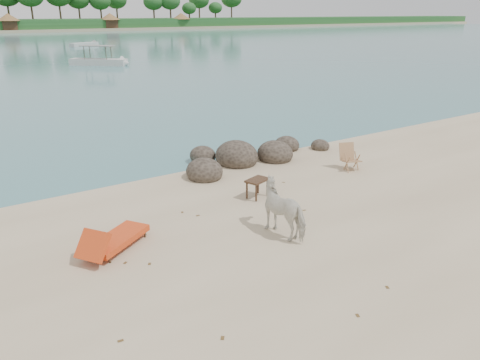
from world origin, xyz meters
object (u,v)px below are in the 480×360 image
object	(u,v)px
boulders	(245,157)
deck_chair	(352,158)
lounge_chair	(117,236)
side_table	(257,189)
cow	(286,209)

from	to	relation	value
boulders	deck_chair	bearing A→B (deg)	-47.31
boulders	lounge_chair	world-z (taller)	boulders
boulders	side_table	world-z (taller)	boulders
side_table	lounge_chair	bearing A→B (deg)	170.80
cow	lounge_chair	xyz separation A→B (m)	(-3.62, 1.53, -0.34)
boulders	cow	bearing A→B (deg)	-114.78
cow	boulders	bearing A→B (deg)	-122.90
cow	side_table	bearing A→B (deg)	-117.33
side_table	deck_chair	distance (m)	4.12
cow	side_table	distance (m)	2.39
lounge_chair	cow	bearing A→B (deg)	-56.11
lounge_chair	deck_chair	world-z (taller)	deck_chair
boulders	side_table	size ratio (longest dim) A/B	9.32
boulders	lounge_chair	xyz separation A→B (m)	(-6.01, -3.65, 0.09)
cow	side_table	xyz separation A→B (m)	(0.78, 2.23, -0.36)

